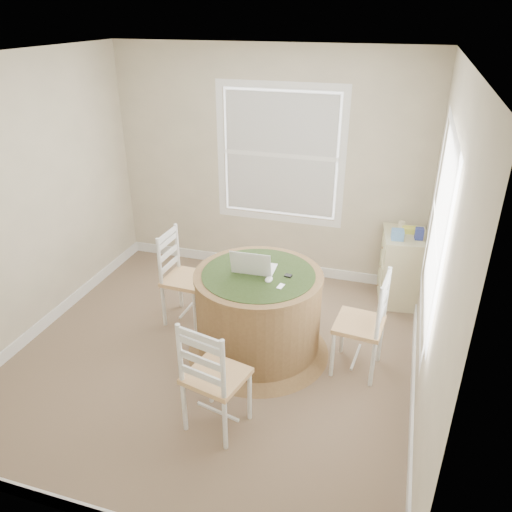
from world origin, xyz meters
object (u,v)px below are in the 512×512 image
(chair_left, at_px, (186,279))
(laptop, at_px, (254,267))
(corner_chest, at_px, (401,267))
(chair_right, at_px, (359,324))
(chair_near, at_px, (216,375))
(round_table, at_px, (258,310))

(chair_left, height_order, laptop, laptop)
(laptop, relative_size, corner_chest, 0.47)
(laptop, xyz_separation_m, corner_chest, (1.26, 1.29, -0.46))
(laptop, height_order, corner_chest, laptop)
(chair_right, bearing_deg, chair_near, -37.98)
(chair_left, xyz_separation_m, corner_chest, (2.06, 1.03, -0.08))
(chair_near, distance_m, chair_right, 1.36)
(round_table, bearing_deg, chair_near, -82.77)
(round_table, relative_size, chair_right, 1.40)
(chair_left, bearing_deg, chair_right, -97.26)
(round_table, bearing_deg, chair_right, 9.42)
(round_table, distance_m, chair_right, 0.91)
(chair_right, distance_m, corner_chest, 1.37)
(round_table, height_order, chair_near, chair_near)
(chair_near, relative_size, chair_right, 1.00)
(chair_near, height_order, chair_right, same)
(chair_right, bearing_deg, corner_chest, 172.75)
(chair_left, relative_size, chair_right, 1.00)
(chair_near, relative_size, corner_chest, 1.21)
(chair_left, distance_m, corner_chest, 2.31)
(corner_chest, bearing_deg, laptop, -141.27)
(chair_right, relative_size, corner_chest, 1.21)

